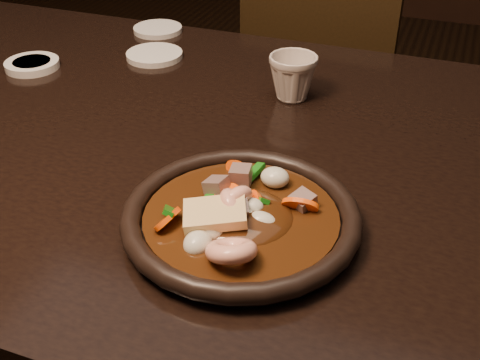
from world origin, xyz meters
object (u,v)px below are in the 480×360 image
(chair, at_px, (322,113))
(plate, at_px, (241,218))
(table, at_px, (107,158))
(tea_cup, at_px, (293,76))

(chair, bearing_deg, plate, 99.83)
(plate, bearing_deg, table, 148.92)
(chair, height_order, tea_cup, chair)
(table, bearing_deg, plate, -31.08)
(table, xyz_separation_m, chair, (0.22, 0.71, -0.22))
(chair, relative_size, tea_cup, 10.00)
(plate, xyz_separation_m, tea_cup, (-0.05, 0.37, 0.03))
(chair, relative_size, plate, 2.83)
(plate, bearing_deg, chair, 96.36)
(plate, height_order, tea_cup, tea_cup)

